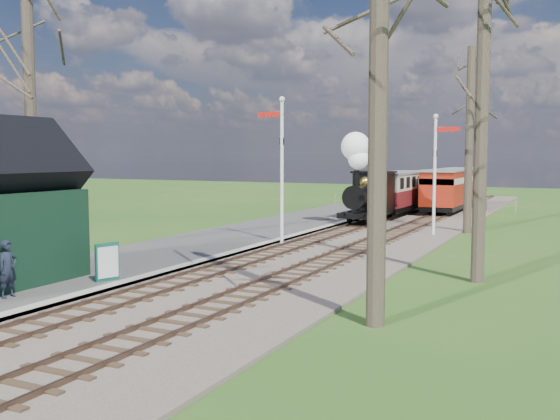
{
  "coord_description": "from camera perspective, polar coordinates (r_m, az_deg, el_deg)",
  "views": [
    {
      "loc": [
        10.62,
        -7.26,
        3.83
      ],
      "look_at": [
        -0.45,
        15.32,
        1.6
      ],
      "focal_mm": 40.0,
      "sensor_mm": 36.0,
      "label": 1
    }
  ],
  "objects": [
    {
      "name": "distant_hills",
      "position": [
        74.95,
        18.41,
        -10.7
      ],
      "size": [
        114.4,
        48.0,
        22.02
      ],
      "color": "#385B23",
      "rests_on": "ground"
    },
    {
      "name": "ballast_bed",
      "position": [
        30.94,
        8.4,
        -2.0
      ],
      "size": [
        8.0,
        60.0,
        0.1
      ],
      "primitive_type": "cube",
      "color": "brown",
      "rests_on": "ground"
    },
    {
      "name": "track_near",
      "position": [
        31.35,
        6.13,
        -1.79
      ],
      "size": [
        1.6,
        60.0,
        0.15
      ],
      "color": "brown",
      "rests_on": "ground"
    },
    {
      "name": "track_far",
      "position": [
        30.56,
        10.72,
        -2.03
      ],
      "size": [
        1.6,
        60.0,
        0.15
      ],
      "color": "brown",
      "rests_on": "ground"
    },
    {
      "name": "platform",
      "position": [
        25.79,
        -7.4,
        -3.29
      ],
      "size": [
        5.0,
        44.0,
        0.2
      ],
      "primitive_type": "cube",
      "color": "#474442",
      "rests_on": "ground"
    },
    {
      "name": "coping_strip",
      "position": [
        24.6,
        -2.92,
        -3.65
      ],
      "size": [
        0.4,
        44.0,
        0.21
      ],
      "primitive_type": "cube",
      "color": "#B2AD9E",
      "rests_on": "ground"
    },
    {
      "name": "semaphore_near",
      "position": [
        25.9,
        0.04,
        4.61
      ],
      "size": [
        1.22,
        0.24,
        6.22
      ],
      "color": "silver",
      "rests_on": "ground"
    },
    {
      "name": "semaphore_far",
      "position": [
        29.92,
        14.11,
        4.0
      ],
      "size": [
        1.22,
        0.24,
        5.72
      ],
      "color": "silver",
      "rests_on": "ground"
    },
    {
      "name": "bare_trees",
      "position": [
        19.73,
        -2.04,
        9.07
      ],
      "size": [
        15.51,
        22.39,
        12.0
      ],
      "color": "#382D23",
      "rests_on": "ground"
    },
    {
      "name": "fence_line",
      "position": [
        44.59,
        12.67,
        0.72
      ],
      "size": [
        12.6,
        0.08,
        1.0
      ],
      "color": "slate",
      "rests_on": "ground"
    },
    {
      "name": "locomotive",
      "position": [
        33.99,
        7.88,
        2.28
      ],
      "size": [
        1.92,
        4.49,
        4.81
      ],
      "color": "black",
      "rests_on": "ground"
    },
    {
      "name": "coach",
      "position": [
        39.82,
        10.62,
        1.79
      ],
      "size": [
        2.24,
        7.69,
        2.36
      ],
      "color": "black",
      "rests_on": "ground"
    },
    {
      "name": "red_carriage_a",
      "position": [
        41.09,
        14.84,
        1.78
      ],
      "size": [
        2.22,
        5.49,
        2.33
      ],
      "color": "black",
      "rests_on": "ground"
    },
    {
      "name": "red_carriage_b",
      "position": [
        46.49,
        16.17,
        2.11
      ],
      "size": [
        2.22,
        5.49,
        2.33
      ],
      "color": "black",
      "rests_on": "ground"
    },
    {
      "name": "sign_board",
      "position": [
        18.68,
        -15.51,
        -4.61
      ],
      "size": [
        0.3,
        0.74,
        1.1
      ],
      "color": "#104C3E",
      "rests_on": "platform"
    },
    {
      "name": "bench",
      "position": [
        19.02,
        -21.74,
        -4.99
      ],
      "size": [
        0.67,
        1.65,
        0.91
      ],
      "color": "#472A19",
      "rests_on": "platform"
    },
    {
      "name": "person",
      "position": [
        17.36,
        -23.62,
        -4.96
      ],
      "size": [
        0.36,
        0.54,
        1.47
      ],
      "primitive_type": "imported",
      "rotation": [
        0.0,
        0.0,
        1.56
      ],
      "color": "black",
      "rests_on": "platform"
    }
  ]
}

